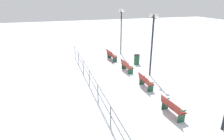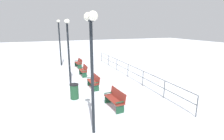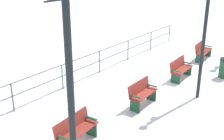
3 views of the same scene
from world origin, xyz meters
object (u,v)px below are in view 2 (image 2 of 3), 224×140
object	(u,v)px
bench_third	(94,81)
bench_fourth	(115,99)
trash_bin	(74,91)
lamppost_near	(59,36)
lamppost_far	(91,45)
lamppost_middle	(68,41)
bench_nearest	(79,63)
bench_second	(84,70)

from	to	relation	value
bench_third	bench_fourth	size ratio (longest dim) A/B	0.94
trash_bin	lamppost_near	bearing A→B (deg)	-90.90
bench_fourth	lamppost_far	size ratio (longest dim) A/B	0.35
lamppost_middle	lamppost_far	xyz separation A→B (m)	(0.00, 6.30, 0.33)
lamppost_middle	bench_nearest	bearing A→B (deg)	-106.95
bench_nearest	bench_fourth	distance (m)	9.69
lamppost_near	lamppost_far	size ratio (longest dim) A/B	1.03
bench_second	lamppost_middle	world-z (taller)	lamppost_middle
bench_third	lamppost_middle	distance (m)	3.25
bench_second	bench_fourth	xyz separation A→B (m)	(-0.25, 6.45, 0.00)
bench_third	lamppost_middle	bearing A→B (deg)	-46.44
bench_fourth	lamppost_far	distance (m)	3.77
bench_third	lamppost_far	bearing A→B (deg)	72.40
lamppost_near	bench_second	bearing A→B (deg)	105.67
bench_second	lamppost_far	bearing A→B (deg)	79.60
lamppost_far	bench_fourth	bearing A→B (deg)	-133.00
lamppost_far	trash_bin	xyz separation A→B (m)	(0.15, -3.62, -2.97)
bench_fourth	bench_second	bearing A→B (deg)	-92.53
bench_third	bench_fourth	bearing A→B (deg)	92.10
lamppost_middle	trash_bin	distance (m)	3.77
bench_third	lamppost_near	distance (m)	8.63
bench_third	bench_second	bearing A→B (deg)	-91.88
bench_second	lamppost_near	size ratio (longest dim) A/B	0.29
bench_nearest	lamppost_middle	bearing A→B (deg)	68.58
bench_second	trash_bin	bearing A→B (deg)	70.73
bench_third	lamppost_middle	world-z (taller)	lamppost_middle
bench_second	lamppost_near	distance (m)	5.71
bench_fourth	lamppost_middle	bearing A→B (deg)	-75.30
bench_nearest	trash_bin	distance (m)	7.99
bench_second	bench_fourth	bearing A→B (deg)	91.26
lamppost_near	bench_third	bearing A→B (deg)	99.65
bench_third	lamppost_far	xyz separation A→B (m)	(1.38, 4.95, 2.95)
bench_second	lamppost_middle	xyz separation A→B (m)	(1.37, 1.88, 2.60)
bench_third	trash_bin	size ratio (longest dim) A/B	1.69
bench_second	bench_third	world-z (taller)	bench_second
lamppost_far	bench_second	bearing A→B (deg)	-99.47
trash_bin	bench_second	bearing A→B (deg)	-108.34
lamppost_near	lamppost_middle	distance (m)	6.75
bench_nearest	lamppost_near	xyz separation A→B (m)	(1.56, -1.63, 2.66)
bench_fourth	lamppost_far	world-z (taller)	lamppost_far
bench_second	trash_bin	distance (m)	4.81
bench_fourth	lamppost_near	distance (m)	11.74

